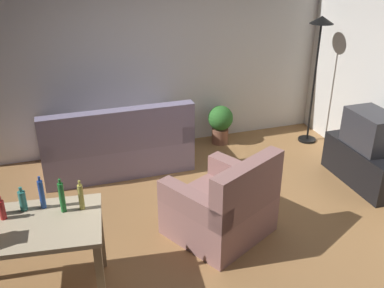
# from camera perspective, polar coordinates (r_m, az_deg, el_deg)

# --- Properties ---
(ground_plane) EXTENTS (5.20, 4.40, 0.02)m
(ground_plane) POSITION_cam_1_polar(r_m,az_deg,el_deg) (4.66, 0.75, -11.19)
(ground_plane) COLOR #9E7042
(wall_rear) EXTENTS (5.20, 0.10, 2.70)m
(wall_rear) POSITION_cam_1_polar(r_m,az_deg,el_deg) (6.02, -6.04, 11.78)
(wall_rear) COLOR silver
(wall_rear) RESTS_ON ground_plane
(couch) EXTENTS (1.86, 0.84, 0.92)m
(couch) POSITION_cam_1_polar(r_m,az_deg,el_deg) (5.72, -9.66, -0.38)
(couch) COLOR gray
(couch) RESTS_ON ground_plane
(tv_stand) EXTENTS (0.44, 1.10, 0.48)m
(tv_stand) POSITION_cam_1_polar(r_m,az_deg,el_deg) (5.76, 21.48, -2.50)
(tv_stand) COLOR black
(tv_stand) RESTS_ON ground_plane
(tv) EXTENTS (0.41, 0.60, 0.44)m
(tv) POSITION_cam_1_polar(r_m,az_deg,el_deg) (5.57, 22.26, 1.68)
(tv) COLOR #2D2D33
(tv) RESTS_ON tv_stand
(torchiere_lamp) EXTENTS (0.32, 0.32, 1.81)m
(torchiere_lamp) POSITION_cam_1_polar(r_m,az_deg,el_deg) (6.31, 16.15, 12.15)
(torchiere_lamp) COLOR black
(torchiere_lamp) RESTS_ON ground_plane
(desk) EXTENTS (1.28, 0.84, 0.76)m
(desk) POSITION_cam_1_polar(r_m,az_deg,el_deg) (3.74, -20.93, -11.15)
(desk) COLOR #C6B28E
(desk) RESTS_ON ground_plane
(potted_plant) EXTENTS (0.36, 0.36, 0.57)m
(potted_plant) POSITION_cam_1_polar(r_m,az_deg,el_deg) (6.35, 3.71, 2.89)
(potted_plant) COLOR brown
(potted_plant) RESTS_ON ground_plane
(armchair) EXTENTS (1.19, 1.16, 0.92)m
(armchair) POSITION_cam_1_polar(r_m,az_deg,el_deg) (4.43, 4.09, -8.19)
(armchair) COLOR #996B66
(armchair) RESTS_ON ground_plane
(bottle_red) EXTENTS (0.05, 0.05, 0.20)m
(bottle_red) POSITION_cam_1_polar(r_m,az_deg,el_deg) (3.76, -23.48, -7.81)
(bottle_red) COLOR #AD2323
(bottle_red) RESTS_ON desk
(bottle_tall) EXTENTS (0.06, 0.06, 0.21)m
(bottle_tall) POSITION_cam_1_polar(r_m,az_deg,el_deg) (3.81, -21.17, -6.84)
(bottle_tall) COLOR teal
(bottle_tall) RESTS_ON desk
(bottle_blue) EXTENTS (0.04, 0.04, 0.29)m
(bottle_blue) POSITION_cam_1_polar(r_m,az_deg,el_deg) (3.76, -18.96, -6.18)
(bottle_blue) COLOR #2347A3
(bottle_blue) RESTS_ON desk
(bottle_green) EXTENTS (0.05, 0.05, 0.30)m
(bottle_green) POSITION_cam_1_polar(r_m,az_deg,el_deg) (3.67, -16.56, -6.64)
(bottle_green) COLOR #1E722D
(bottle_green) RESTS_ON desk
(bottle_squat) EXTENTS (0.04, 0.04, 0.26)m
(bottle_squat) POSITION_cam_1_polar(r_m,az_deg,el_deg) (3.66, -14.23, -6.65)
(bottle_squat) COLOR #BCB24C
(bottle_squat) RESTS_ON desk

